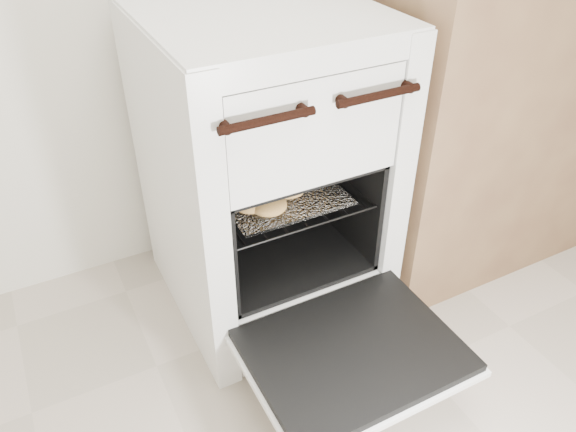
{
  "coord_description": "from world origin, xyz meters",
  "views": [
    {
      "loc": [
        -0.49,
        -0.06,
        1.26
      ],
      "look_at": [
        0.08,
        1.04,
        0.39
      ],
      "focal_mm": 35.0,
      "sensor_mm": 36.0,
      "label": 1
    }
  ],
  "objects": [
    {
      "name": "oven_door",
      "position": [
        0.08,
        0.69,
        0.19
      ],
      "size": [
        0.52,
        0.4,
        0.04
      ],
      "color": "black",
      "rests_on": "stove"
    },
    {
      "name": "foil_sheet",
      "position": [
        0.08,
        1.1,
        0.43
      ],
      "size": [
        0.33,
        0.29,
        0.01
      ],
      "primitive_type": "cube",
      "color": "white",
      "rests_on": "oven_rack"
    },
    {
      "name": "stove",
      "position": [
        0.08,
        1.18,
        0.43
      ],
      "size": [
        0.58,
        0.64,
        0.89
      ],
      "color": "silver",
      "rests_on": "ground"
    },
    {
      "name": "oven_rack",
      "position": [
        0.08,
        1.11,
        0.42
      ],
      "size": [
        0.42,
        0.4,
        0.01
      ],
      "color": "black",
      "rests_on": "stove"
    },
    {
      "name": "baked_rolls",
      "position": [
        0.05,
        1.09,
        0.45
      ],
      "size": [
        0.23,
        0.29,
        0.04
      ],
      "color": "tan",
      "rests_on": "foil_sheet"
    },
    {
      "name": "counter",
      "position": [
        0.88,
        1.19,
        0.48
      ],
      "size": [
        0.97,
        0.65,
        0.96
      ],
      "primitive_type": "cube",
      "rotation": [
        0.0,
        0.0,
        0.0
      ],
      "color": "brown",
      "rests_on": "ground"
    }
  ]
}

